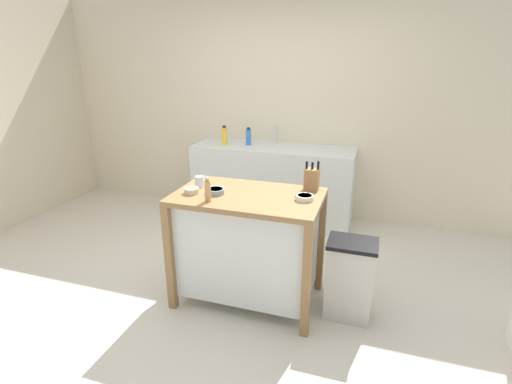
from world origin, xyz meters
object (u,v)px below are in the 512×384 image
(bowl_ceramic_wide, at_px, (305,197))
(pepper_grinder, at_px, (208,190))
(drinking_cup, at_px, (199,181))
(bottle_dish_soap, at_px, (224,136))
(knife_block, at_px, (312,179))
(bowl_stoneware_deep, at_px, (192,190))
(kitchen_island, at_px, (248,242))
(trash_bin, at_px, (350,279))
(bowl_ceramic_small, at_px, (215,191))
(bottle_hand_soap, at_px, (248,137))
(sink_faucet, at_px, (277,135))

(bowl_ceramic_wide, distance_m, pepper_grinder, 0.70)
(drinking_cup, bearing_deg, bottle_dish_soap, 105.04)
(knife_block, distance_m, bowl_stoneware_deep, 0.93)
(knife_block, relative_size, pepper_grinder, 1.30)
(kitchen_island, relative_size, drinking_cup, 13.10)
(bowl_ceramic_wide, bearing_deg, trash_bin, 0.45)
(bowl_ceramic_small, relative_size, pepper_grinder, 0.75)
(bowl_stoneware_deep, bearing_deg, pepper_grinder, -32.10)
(knife_block, distance_m, trash_bin, 0.80)
(drinking_cup, bearing_deg, bowl_ceramic_wide, -2.53)
(knife_block, xyz_separation_m, drinking_cup, (-0.87, -0.19, -0.05))
(knife_block, bearing_deg, drinking_cup, -167.83)
(trash_bin, bearing_deg, knife_block, 148.34)
(bowl_stoneware_deep, xyz_separation_m, bottle_dish_soap, (-0.42, 1.69, 0.07))
(drinking_cup, bearing_deg, kitchen_island, -7.13)
(bottle_dish_soap, height_order, bottle_hand_soap, bottle_dish_soap)
(knife_block, height_order, sink_faucet, knife_block)
(knife_block, distance_m, pepper_grinder, 0.81)
(bowl_ceramic_small, xyz_separation_m, pepper_grinder, (0.02, -0.17, 0.06))
(bowl_ceramic_small, xyz_separation_m, sink_faucet, (-0.02, 1.85, 0.08))
(drinking_cup, height_order, trash_bin, drinking_cup)
(bowl_ceramic_wide, bearing_deg, bottle_dish_soap, 129.02)
(bowl_ceramic_small, relative_size, trash_bin, 0.22)
(bowl_ceramic_wide, relative_size, bottle_dish_soap, 0.57)
(trash_bin, distance_m, sink_faucet, 2.18)
(knife_block, height_order, bowl_ceramic_wide, knife_block)
(bowl_ceramic_wide, xyz_separation_m, sink_faucet, (-0.69, 1.78, 0.08))
(bowl_stoneware_deep, height_order, sink_faucet, sink_faucet)
(bowl_stoneware_deep, bearing_deg, bowl_ceramic_wide, 8.34)
(drinking_cup, relative_size, bottle_dish_soap, 0.38)
(bowl_ceramic_small, distance_m, bowl_ceramic_wide, 0.68)
(bowl_stoneware_deep, height_order, bottle_dish_soap, bottle_dish_soap)
(bowl_ceramic_wide, bearing_deg, bowl_ceramic_small, -173.48)
(pepper_grinder, relative_size, bottle_dish_soap, 0.80)
(kitchen_island, height_order, sink_faucet, sink_faucet)
(kitchen_island, relative_size, knife_block, 4.72)
(drinking_cup, relative_size, trash_bin, 0.14)
(bottle_dish_soap, bearing_deg, drinking_cup, -74.96)
(trash_bin, xyz_separation_m, sink_faucet, (-1.06, 1.77, 0.69))
(kitchen_island, height_order, knife_block, knife_block)
(sink_faucet, bearing_deg, bottle_hand_soap, -156.81)
(bowl_ceramic_small, height_order, bowl_ceramic_wide, bowl_ceramic_small)
(trash_bin, bearing_deg, bottle_hand_soap, 129.72)
(bowl_stoneware_deep, relative_size, bottle_hand_soap, 0.54)
(bowl_stoneware_deep, relative_size, sink_faucet, 0.51)
(bowl_ceramic_small, distance_m, pepper_grinder, 0.18)
(bowl_stoneware_deep, height_order, trash_bin, bowl_stoneware_deep)
(bowl_ceramic_small, bearing_deg, trash_bin, 4.38)
(bowl_ceramic_small, xyz_separation_m, bottle_hand_soap, (-0.32, 1.72, 0.06))
(kitchen_island, relative_size, trash_bin, 1.78)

